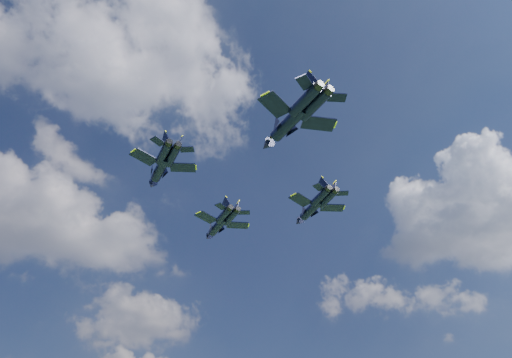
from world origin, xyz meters
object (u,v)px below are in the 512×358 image
at_px(jet_right, 310,210).
at_px(jet_slot, 287,125).
at_px(jet_left, 160,170).
at_px(jet_lead, 217,226).

xyz_separation_m(jet_right, jet_slot, (-14.07, -19.92, 0.94)).
distance_m(jet_left, jet_right, 30.59).
distance_m(jet_lead, jet_slot, 33.60).
relative_size(jet_lead, jet_right, 1.01).
height_order(jet_left, jet_right, jet_right).
height_order(jet_lead, jet_slot, jet_slot).
relative_size(jet_left, jet_right, 0.97).
xyz_separation_m(jet_lead, jet_slot, (0.57, -33.59, 0.41)).
bearing_deg(jet_right, jet_lead, 134.27).
relative_size(jet_lead, jet_slot, 0.84).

